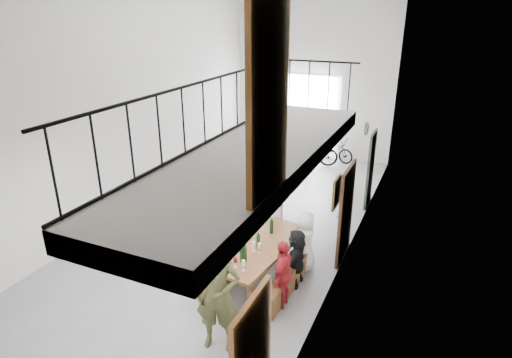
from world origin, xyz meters
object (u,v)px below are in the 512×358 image
at_px(serving_counter, 286,142).
at_px(host_standing, 218,294).
at_px(bicycle_near, 333,150).
at_px(oak_barrel, 248,141).
at_px(bench_inner, 232,262).
at_px(side_bench, 167,188).
at_px(tasting_table, 261,249).

relative_size(serving_counter, host_standing, 0.90).
bearing_deg(host_standing, bicycle_near, 78.53).
bearing_deg(host_standing, serving_counter, 88.90).
height_order(oak_barrel, host_standing, host_standing).
bearing_deg(host_standing, bench_inner, 96.30).
relative_size(oak_barrel, serving_counter, 0.53).
relative_size(side_bench, oak_barrel, 1.92).
distance_m(bench_inner, serving_counter, 7.61).
xyz_separation_m(side_bench, serving_counter, (1.71, 4.86, 0.20)).
distance_m(tasting_table, host_standing, 1.80).
height_order(tasting_table, bicycle_near, bicycle_near).
relative_size(side_bench, bicycle_near, 1.13).
relative_size(tasting_table, serving_counter, 1.42).
distance_m(tasting_table, bicycle_near, 7.47).
bearing_deg(bicycle_near, side_bench, 158.61).
height_order(bench_inner, host_standing, host_standing).
bearing_deg(side_bench, bicycle_near, 54.43).
xyz_separation_m(serving_counter, bicycle_near, (1.73, -0.05, -0.05)).
height_order(serving_counter, bicycle_near, serving_counter).
bearing_deg(oak_barrel, tasting_table, -63.12).
bearing_deg(bench_inner, bicycle_near, 97.05).
bearing_deg(serving_counter, bench_inner, -72.60).
bearing_deg(bench_inner, serving_counter, 110.20).
distance_m(tasting_table, bench_inner, 0.81).
bearing_deg(tasting_table, bench_inner, -177.61).
bearing_deg(side_bench, serving_counter, 70.63).
height_order(bench_inner, bicycle_near, bicycle_near).
height_order(tasting_table, host_standing, host_standing).
xyz_separation_m(host_standing, bicycle_near, (-0.63, 9.22, -0.54)).
xyz_separation_m(tasting_table, oak_barrel, (-3.56, 7.02, -0.25)).
relative_size(serving_counter, bicycle_near, 1.11).
relative_size(side_bench, host_standing, 0.92).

